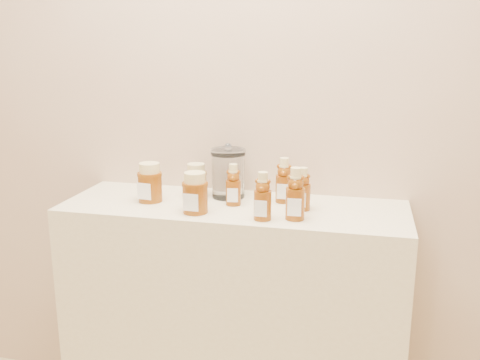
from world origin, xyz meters
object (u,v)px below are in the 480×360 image
(bear_bottle_back_left, at_px, (233,182))
(honey_jar_left, at_px, (150,182))
(display_table, at_px, (234,322))
(glass_canister, at_px, (228,171))
(bear_bottle_front_left, at_px, (263,193))

(bear_bottle_back_left, distance_m, honey_jar_left, 0.30)
(display_table, relative_size, glass_canister, 6.17)
(bear_bottle_back_left, bearing_deg, honey_jar_left, 176.70)
(bear_bottle_back_left, distance_m, glass_canister, 0.10)
(glass_canister, bearing_deg, display_table, -65.97)
(honey_jar_left, bearing_deg, bear_bottle_back_left, 12.02)
(bear_bottle_back_left, relative_size, glass_canister, 0.85)
(honey_jar_left, relative_size, glass_canister, 0.72)
(bear_bottle_front_left, relative_size, glass_canister, 0.91)
(bear_bottle_front_left, distance_m, honey_jar_left, 0.44)
(bear_bottle_back_left, bearing_deg, display_table, -83.87)
(bear_bottle_front_left, bearing_deg, glass_canister, 128.69)
(glass_canister, bearing_deg, bear_bottle_front_left, -52.94)
(display_table, xyz_separation_m, glass_canister, (-0.04, 0.10, 0.55))
(display_table, distance_m, honey_jar_left, 0.60)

